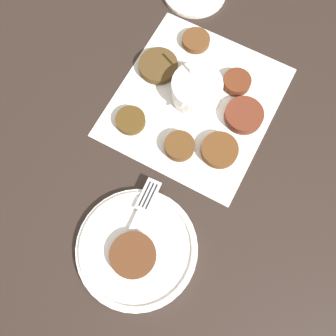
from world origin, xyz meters
TOP-DOWN VIEW (x-y plane):
  - ground_plane at (0.00, 0.00)m, footprint 4.00×4.00m
  - napkin at (-0.02, 0.02)m, footprint 0.38×0.35m
  - sauce_bowl at (-0.04, 0.01)m, footprint 0.12×0.11m
  - fritter_0 at (0.08, 0.05)m, footprint 0.06×0.06m
  - fritter_1 at (-0.11, 0.07)m, footprint 0.06×0.06m
  - fritter_2 at (0.05, 0.12)m, footprint 0.08×0.08m
  - fritter_3 at (0.09, -0.07)m, footprint 0.06×0.06m
  - fritter_4 at (-0.15, -0.06)m, footprint 0.06×0.06m
  - fritter_5 at (-0.05, -0.09)m, footprint 0.09×0.09m
  - fritter_6 at (-0.05, 0.12)m, footprint 0.08×0.08m
  - serving_plate at (0.30, 0.09)m, footprint 0.23×0.23m
  - fritter_on_plate at (0.32, 0.09)m, footprint 0.09×0.09m
  - fork at (0.24, 0.06)m, footprint 0.17×0.05m

SIDE VIEW (x-z plane):
  - ground_plane at x=0.00m, z-range 0.00..0.00m
  - napkin at x=-0.02m, z-range 0.00..0.00m
  - serving_plate at x=0.30m, z-range 0.00..0.02m
  - fritter_4 at x=-0.15m, z-range 0.00..0.02m
  - fritter_3 at x=0.09m, z-range 0.00..0.02m
  - fritter_5 at x=-0.05m, z-range 0.00..0.02m
  - fritter_2 at x=0.05m, z-range 0.00..0.02m
  - fritter_1 at x=-0.11m, z-range 0.00..0.02m
  - fritter_6 at x=-0.05m, z-range 0.00..0.02m
  - fritter_0 at x=0.08m, z-range 0.00..0.02m
  - fork at x=0.24m, z-range 0.02..0.02m
  - sauce_bowl at x=-0.04m, z-range -0.02..0.07m
  - fritter_on_plate at x=0.32m, z-range 0.02..0.03m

